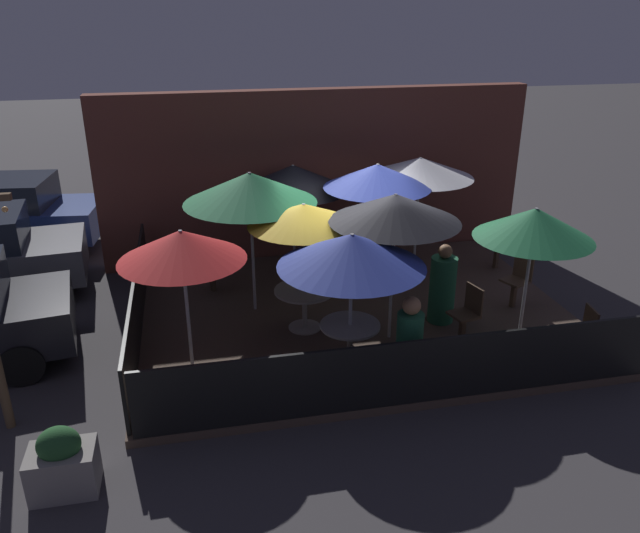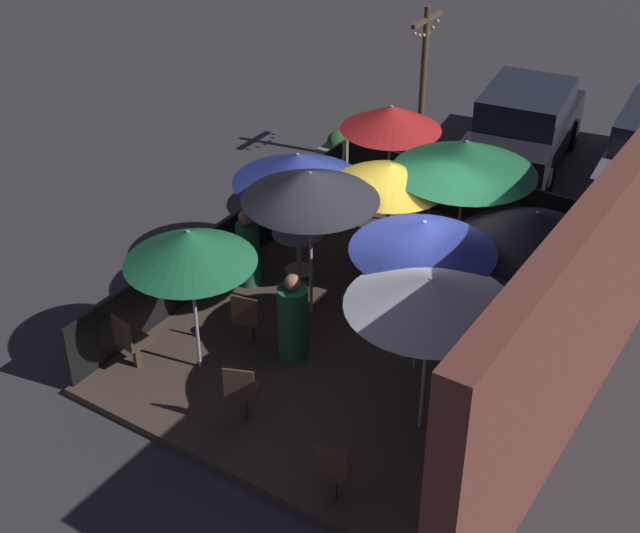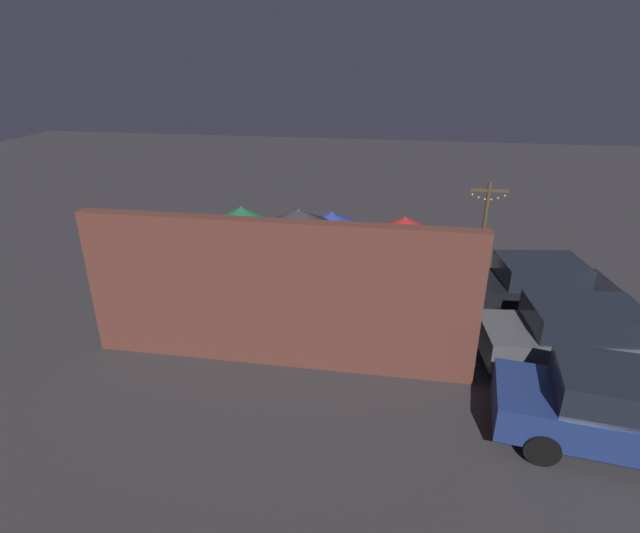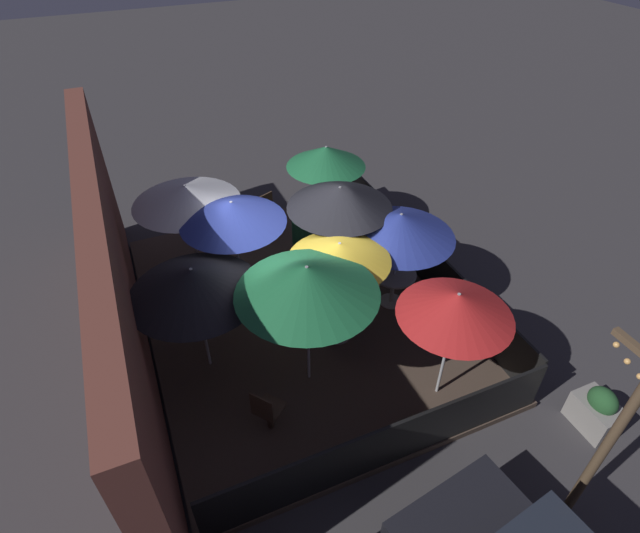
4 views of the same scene
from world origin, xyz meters
TOP-DOWN VIEW (x-y plane):
  - ground_plane at (0.00, 0.00)m, footprint 60.00×60.00m
  - patio_deck at (0.00, 0.00)m, footprint 7.34×5.70m
  - building_wall at (0.00, 3.08)m, footprint 8.94×0.36m
  - fence_front at (0.00, -2.80)m, footprint 7.14×0.05m
  - fence_side_left at (-3.62, 0.00)m, footprint 0.05×5.50m
  - patio_umbrella_0 at (-0.96, -0.43)m, footprint 1.76×1.76m
  - patio_umbrella_1 at (-0.56, -1.83)m, footprint 2.06×2.06m
  - patio_umbrella_2 at (-2.81, -1.44)m, footprint 1.74×1.74m
  - patio_umbrella_3 at (-0.71, 1.95)m, footprint 2.13×2.13m
  - patio_umbrella_4 at (1.67, 1.57)m, footprint 2.07×2.07m
  - patio_umbrella_5 at (0.64, 0.94)m, footprint 1.93×1.93m
  - patio_umbrella_6 at (2.28, -1.60)m, footprint 1.76×1.76m
  - patio_umbrella_7 at (0.31, -1.02)m, footprint 1.99×1.99m
  - patio_umbrella_8 at (-1.68, 0.44)m, footprint 2.21×2.21m
  - dining_table_0 at (-0.96, -0.43)m, footprint 0.98×0.98m
  - dining_table_1 at (-0.56, -1.83)m, footprint 0.86×0.86m
  - patio_chair_0 at (1.49, -1.32)m, footprint 0.48×0.48m
  - patio_chair_1 at (3.38, 1.30)m, footprint 0.52×0.52m
  - patio_chair_2 at (2.81, -2.36)m, footprint 0.46×0.46m
  - patio_chair_3 at (2.85, -0.40)m, footprint 0.52×0.52m
  - patio_chair_4 at (-2.41, 1.41)m, footprint 0.56×0.56m
  - patron_0 at (1.34, -0.64)m, footprint 0.53×0.53m
  - patron_1 at (0.17, -2.31)m, footprint 0.46×0.46m
  - planter_box at (-4.27, -3.42)m, footprint 0.73×0.51m
  - light_post at (-5.17, -2.05)m, footprint 1.10×0.12m
  - parked_car_0 at (-6.52, -0.41)m, footprint 4.15×2.25m

SIDE VIEW (x-z plane):
  - ground_plane at x=0.00m, z-range 0.00..0.00m
  - patio_deck at x=0.00m, z-range 0.00..0.12m
  - planter_box at x=-4.27m, z-range -0.05..0.79m
  - fence_front at x=0.00m, z-range 0.12..1.07m
  - fence_side_left at x=-3.62m, z-range 0.12..1.07m
  - patio_chair_0 at x=1.49m, z-range 0.16..1.06m
  - patio_chair_2 at x=2.81m, z-range 0.16..1.06m
  - patio_chair_1 at x=3.38m, z-range 0.17..1.11m
  - patio_chair_4 at x=-2.41m, z-range 0.17..1.12m
  - patio_chair_3 at x=2.85m, z-range 0.17..1.13m
  - dining_table_0 at x=-0.96m, z-range 0.33..1.03m
  - dining_table_1 at x=-0.56m, z-range 0.34..1.09m
  - patron_1 at x=0.17m, z-range 0.06..1.39m
  - patron_0 at x=1.34m, z-range 0.04..1.41m
  - parked_car_0 at x=-6.52m, z-range 0.03..1.65m
  - building_wall at x=0.00m, z-range 0.00..3.54m
  - light_post at x=-5.17m, z-range 0.22..3.54m
  - patio_umbrella_1 at x=-0.56m, z-range 0.94..3.06m
  - patio_umbrella_3 at x=-0.71m, z-range 0.96..3.13m
  - patio_umbrella_0 at x=-0.96m, z-range 1.01..3.16m
  - patio_umbrella_6 at x=2.28m, z-range 0.99..3.22m
  - patio_umbrella_2 at x=-2.81m, z-range 1.01..3.21m
  - patio_umbrella_4 at x=1.67m, z-range 1.07..3.36m
  - patio_umbrella_5 at x=0.64m, z-range 1.08..3.44m
  - patio_umbrella_7 at x=0.31m, z-range 1.10..3.49m
  - patio_umbrella_8 at x=-1.68m, z-range 1.09..3.55m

